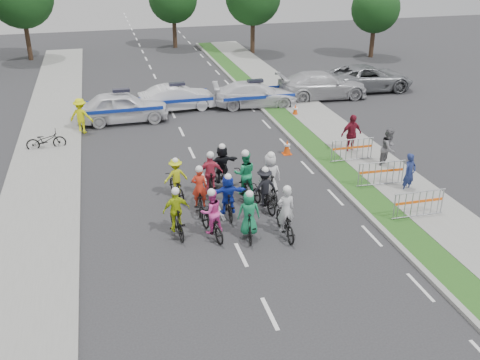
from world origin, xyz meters
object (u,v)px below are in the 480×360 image
object	(u,v)px
rider_5	(228,198)
cone_1	(295,110)
marshal_hiviz	(81,116)
rider_1	(249,219)
police_car_1	(178,98)
barrier_0	(418,205)
rider_0	(285,219)
rider_3	(177,216)
barrier_1	(381,175)
civilian_suv	(368,78)
rider_4	(264,193)
rider_8	(245,180)
rider_9	(211,179)
police_car_0	(123,107)
parked_bike	(46,140)
rider_7	(270,182)
spectator_2	(351,134)
rider_11	(222,168)
rider_10	(176,181)
barrier_2	(352,151)
civilian_sedan	(322,85)
tree_2	(376,9)
police_car_2	(255,94)
spectator_1	(389,148)
spectator_0	(409,173)
cone_0	(287,147)
rider_6	(200,195)
rider_2	(212,219)

from	to	relation	value
rider_5	cone_1	world-z (taller)	rider_5
marshal_hiviz	cone_1	xyz separation A→B (m)	(11.49, -0.23, -0.57)
rider_1	cone_1	distance (m)	13.34
police_car_1	barrier_0	world-z (taller)	police_car_1
rider_0	barrier_0	bearing A→B (deg)	179.12
rider_3	barrier_1	bearing A→B (deg)	-175.75
rider_1	civilian_suv	xyz separation A→B (m)	(12.42, 15.79, 0.11)
barrier_0	rider_4	bearing A→B (deg)	157.06
barrier_0	rider_8	bearing A→B (deg)	149.54
rider_9	police_car_0	distance (m)	10.43
rider_1	parked_bike	bearing A→B (deg)	-46.07
parked_bike	police_car_0	bearing A→B (deg)	-53.33
rider_5	rider_7	bearing A→B (deg)	-152.95
spectator_2	rider_9	bearing A→B (deg)	-170.42
rider_7	marshal_hiviz	bearing A→B (deg)	-54.47
civilian_suv	rider_0	bearing A→B (deg)	147.56
rider_0	rider_11	size ratio (longest dim) A/B	1.03
rider_3	rider_9	world-z (taller)	rider_9
rider_10	barrier_2	distance (m)	8.18
rider_9	police_car_1	distance (m)	11.43
civilian_sedan	tree_2	distance (m)	13.63
rider_4	rider_5	xyz separation A→B (m)	(-1.42, -0.21, 0.05)
police_car_2	spectator_1	distance (m)	10.62
spectator_0	marshal_hiviz	bearing A→B (deg)	120.93
police_car_2	spectator_0	xyz separation A→B (m)	(2.62, -12.57, 0.09)
rider_0	rider_4	world-z (taller)	rider_0
rider_3	barrier_0	world-z (taller)	rider_3
cone_1	parked_bike	bearing A→B (deg)	-172.43
rider_0	cone_1	world-z (taller)	rider_0
rider_9	spectator_0	size ratio (longest dim) A/B	1.18
rider_5	barrier_0	bearing A→B (deg)	165.76
rider_10	cone_0	xyz separation A→B (m)	(5.62, 3.08, -0.32)
police_car_0	police_car_1	world-z (taller)	police_car_0
marshal_hiviz	parked_bike	xyz separation A→B (m)	(-1.64, -1.97, -0.44)
rider_1	rider_7	size ratio (longest dim) A/B	0.88
barrier_2	barrier_0	bearing A→B (deg)	-90.00
police_car_0	rider_6	bearing A→B (deg)	-169.65
civilian_suv	barrier_2	bearing A→B (deg)	152.47
marshal_hiviz	rider_7	bearing A→B (deg)	146.35
rider_6	barrier_1	distance (m)	7.40
rider_0	barrier_2	xyz separation A→B (m)	(4.95, 5.20, -0.07)
rider_2	parked_bike	xyz separation A→B (m)	(-5.90, 9.77, -0.21)
rider_2	rider_6	xyz separation A→B (m)	(-0.03, 1.95, -0.07)
rider_7	spectator_1	size ratio (longest dim) A/B	1.15
civilian_suv	rider_4	bearing A→B (deg)	143.62
police_car_2	spectator_2	bearing A→B (deg)	-157.40
police_car_0	spectator_2	world-z (taller)	spectator_2
rider_1	rider_6	distance (m)	2.63
rider_1	police_car_2	world-z (taller)	rider_1
police_car_0	rider_1	bearing A→B (deg)	-166.44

